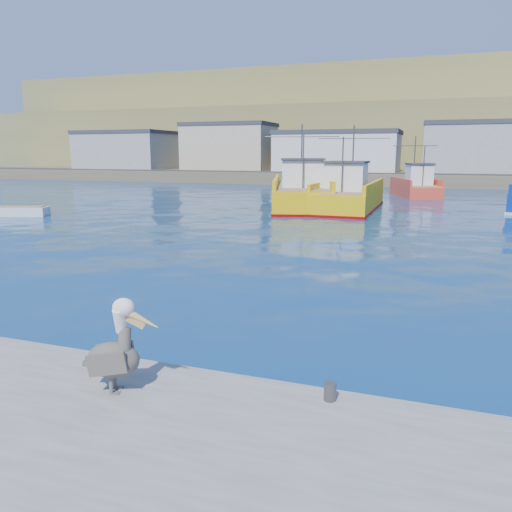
% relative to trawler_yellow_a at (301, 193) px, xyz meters
% --- Properties ---
extents(ground, '(260.00, 260.00, 0.00)m').
position_rel_trawler_yellow_a_xyz_m(ground, '(5.90, -29.11, -1.16)').
color(ground, navy).
rests_on(ground, ground).
extents(dock_bollards, '(36.20, 0.20, 0.30)m').
position_rel_trawler_yellow_a_xyz_m(dock_bollards, '(6.50, -32.51, -0.51)').
color(dock_bollards, '#4C4C4C').
rests_on(dock_bollards, dock).
extents(far_shore, '(200.00, 81.00, 24.00)m').
position_rel_trawler_yellow_a_xyz_m(far_shore, '(5.91, 80.09, 7.82)').
color(far_shore, brown).
rests_on(far_shore, ground).
extents(trawler_yellow_a, '(8.00, 14.19, 6.79)m').
position_rel_trawler_yellow_a_xyz_m(trawler_yellow_a, '(0.00, 0.00, 0.00)').
color(trawler_yellow_a, '#E6B507').
rests_on(trawler_yellow_a, ground).
extents(trawler_yellow_b, '(5.68, 11.99, 6.60)m').
position_rel_trawler_yellow_a_xyz_m(trawler_yellow_b, '(3.93, -0.42, -0.08)').
color(trawler_yellow_b, '#E6B507').
rests_on(trawler_yellow_b, ground).
extents(boat_orange, '(5.67, 9.20, 6.12)m').
position_rel_trawler_yellow_a_xyz_m(boat_orange, '(8.41, 14.39, -0.11)').
color(boat_orange, red).
rests_on(boat_orange, ground).
extents(skiff_left, '(4.00, 2.49, 0.82)m').
position_rel_trawler_yellow_a_xyz_m(skiff_left, '(-17.46, -12.15, -0.90)').
color(skiff_left, silver).
rests_on(skiff_left, ground).
extents(pelican, '(1.29, 0.76, 1.61)m').
position_rel_trawler_yellow_a_xyz_m(pelican, '(5.51, -33.38, 0.03)').
color(pelican, '#595451').
rests_on(pelican, dock).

